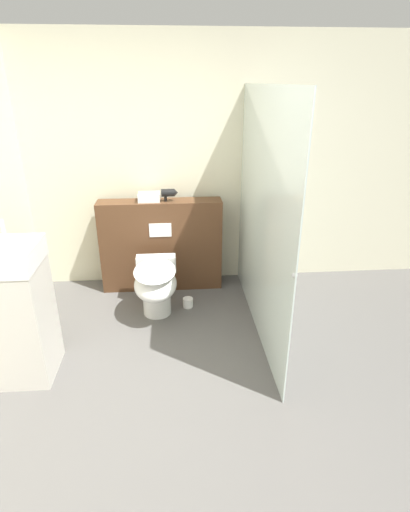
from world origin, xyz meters
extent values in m
plane|color=#565451|center=(0.00, 0.00, 0.00)|extent=(12.00, 12.00, 0.00)
cube|color=beige|center=(0.00, 2.11, 1.25)|extent=(8.00, 0.06, 2.50)
cube|color=#51331E|center=(-0.11, 1.89, 0.48)|extent=(1.25, 0.24, 0.95)
cube|color=white|center=(-0.11, 1.77, 0.69)|extent=(0.22, 0.01, 0.14)
cube|color=silver|center=(0.75, 1.08, 1.02)|extent=(0.01, 2.00, 2.03)
sphere|color=#B2B2B7|center=(0.75, 0.11, 0.97)|extent=(0.04, 0.04, 0.04)
cylinder|color=white|center=(-0.16, 1.34, 0.17)|extent=(0.26, 0.26, 0.34)
ellipsoid|color=white|center=(-0.16, 1.24, 0.36)|extent=(0.39, 0.56, 0.24)
ellipsoid|color=white|center=(-0.16, 1.24, 0.50)|extent=(0.38, 0.55, 0.02)
cube|color=white|center=(-0.16, 1.56, 0.42)|extent=(0.38, 0.12, 0.16)
cube|color=beige|center=(-1.14, 0.56, 0.45)|extent=(0.47, 0.44, 0.89)
cube|color=white|center=(-1.14, 0.56, 0.97)|extent=(0.48, 0.45, 0.16)
cylinder|color=silver|center=(-1.14, 0.68, 1.12)|extent=(0.02, 0.02, 0.14)
cylinder|color=black|center=(-0.02, 1.87, 1.04)|extent=(0.13, 0.08, 0.08)
cone|color=black|center=(0.06, 1.87, 1.04)|extent=(0.03, 0.06, 0.06)
cylinder|color=black|center=(-0.05, 1.87, 0.99)|extent=(0.03, 0.03, 0.08)
cube|color=white|center=(-0.21, 1.89, 0.99)|extent=(0.21, 0.16, 0.08)
cylinder|color=white|center=(0.14, 1.42, 0.05)|extent=(0.10, 0.10, 0.09)
camera|label=1|loc=(0.03, -1.99, 2.05)|focal=28.00mm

